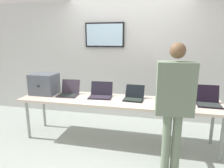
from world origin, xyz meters
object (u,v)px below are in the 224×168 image
(laptop_station_0, at_px, (69,92))
(laptop_station_2, at_px, (134,96))
(equipment_box, at_px, (44,84))
(laptop_station_4, at_px, (208,100))
(laptop_station_3, at_px, (169,98))
(coffee_mug, at_px, (183,107))
(laptop_station_1, at_px, (101,94))
(workbench, at_px, (118,102))
(person, at_px, (174,97))

(laptop_station_0, relative_size, laptop_station_2, 1.04)
(equipment_box, distance_m, laptop_station_0, 0.48)
(equipment_box, distance_m, laptop_station_4, 2.75)
(laptop_station_0, relative_size, laptop_station_4, 0.99)
(laptop_station_3, relative_size, laptop_station_4, 1.03)
(equipment_box, relative_size, coffee_mug, 5.07)
(laptop_station_1, bearing_deg, coffee_mug, -15.11)
(workbench, bearing_deg, laptop_station_1, 162.47)
(equipment_box, bearing_deg, workbench, -2.85)
(coffee_mug, bearing_deg, equipment_box, 172.27)
(laptop_station_1, bearing_deg, laptop_station_4, -0.75)
(workbench, relative_size, person, 1.96)
(laptop_station_1, distance_m, laptop_station_2, 0.57)
(laptop_station_2, distance_m, laptop_station_4, 1.13)
(equipment_box, bearing_deg, laptop_station_0, 2.04)
(equipment_box, bearing_deg, laptop_station_1, 1.77)
(equipment_box, relative_size, laptop_station_1, 1.08)
(workbench, relative_size, laptop_station_0, 9.11)
(workbench, distance_m, laptop_station_2, 0.28)
(equipment_box, bearing_deg, coffee_mug, -7.73)
(laptop_station_3, distance_m, laptop_station_4, 0.57)
(workbench, height_order, coffee_mug, coffee_mug)
(laptop_station_1, relative_size, laptop_station_2, 1.17)
(person, bearing_deg, laptop_station_4, 51.29)
(laptop_station_3, distance_m, person, 0.77)
(laptop_station_3, bearing_deg, equipment_box, -178.85)
(laptop_station_1, distance_m, laptop_station_3, 1.13)
(laptop_station_3, distance_m, coffee_mug, 0.40)
(equipment_box, height_order, laptop_station_4, equipment_box)
(laptop_station_1, bearing_deg, person, -32.34)
(laptop_station_1, relative_size, laptop_station_4, 1.12)
(laptop_station_2, xyz_separation_m, coffee_mug, (0.73, -0.34, -0.01))
(laptop_station_2, relative_size, laptop_station_4, 0.96)
(laptop_station_2, bearing_deg, person, -51.16)
(workbench, relative_size, laptop_station_1, 8.09)
(laptop_station_1, xyz_separation_m, laptop_station_3, (1.13, 0.01, -0.00))
(equipment_box, bearing_deg, person, -17.51)
(laptop_station_0, distance_m, laptop_station_4, 2.28)
(laptop_station_4, bearing_deg, laptop_station_2, 179.62)
(workbench, distance_m, laptop_station_3, 0.83)
(laptop_station_1, xyz_separation_m, coffee_mug, (1.30, -0.35, -0.01))
(laptop_station_0, bearing_deg, coffee_mug, -10.08)
(laptop_station_2, relative_size, laptop_station_3, 0.93)
(laptop_station_1, xyz_separation_m, person, (1.14, -0.72, 0.22))
(coffee_mug, bearing_deg, laptop_station_4, 39.18)
(laptop_station_1, bearing_deg, workbench, -17.53)
(workbench, bearing_deg, laptop_station_2, 18.61)
(laptop_station_0, distance_m, person, 1.87)
(equipment_box, height_order, laptop_station_3, equipment_box)
(equipment_box, xyz_separation_m, laptop_station_2, (1.62, 0.02, -0.13))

